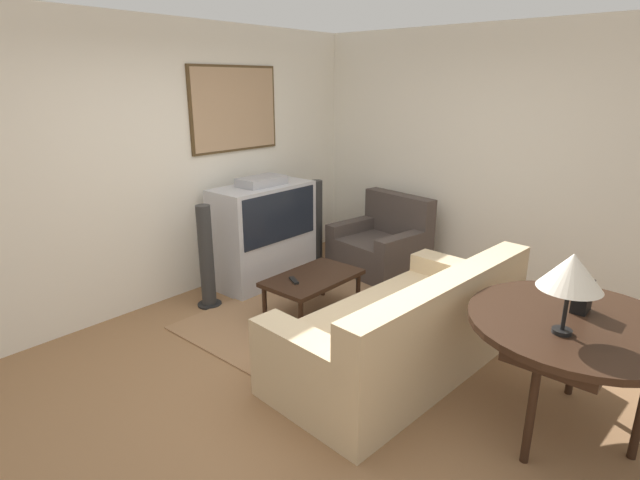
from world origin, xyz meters
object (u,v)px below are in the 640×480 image
object	(u,v)px
coffee_table	(313,281)
console_table	(576,330)
couch	(406,333)
mantel_clock	(583,296)
table_lamp	(572,272)
tv	(264,233)
speaker_tower_left	(206,259)
speaker_tower_right	(317,225)
armchair	(382,247)

from	to	relation	value
coffee_table	console_table	xyz separation A→B (m)	(-0.17, -2.27, 0.34)
couch	mantel_clock	distance (m)	1.27
table_lamp	mantel_clock	world-z (taller)	table_lamp
tv	couch	xyz separation A→B (m)	(-0.51, -2.12, -0.26)
speaker_tower_left	tv	bearing A→B (deg)	4.00
couch	console_table	size ratio (longest dim) A/B	1.74
console_table	speaker_tower_left	size ratio (longest dim) A/B	1.23
mantel_clock	coffee_table	bearing A→B (deg)	89.54
speaker_tower_right	table_lamp	bearing A→B (deg)	-115.51
couch	speaker_tower_left	world-z (taller)	speaker_tower_left
table_lamp	speaker_tower_right	world-z (taller)	table_lamp
tv	console_table	size ratio (longest dim) A/B	0.93
armchair	console_table	world-z (taller)	armchair
speaker_tower_left	armchair	bearing A→B (deg)	-20.82
console_table	mantel_clock	distance (m)	0.22
mantel_clock	speaker_tower_left	size ratio (longest dim) A/B	0.19
table_lamp	console_table	bearing A→B (deg)	-6.40
couch	console_table	bearing A→B (deg)	95.73
couch	speaker_tower_left	xyz separation A→B (m)	(-0.30, 2.06, 0.19)
table_lamp	mantel_clock	bearing A→B (deg)	-0.16
coffee_table	mantel_clock	xyz separation A→B (m)	(-0.02, -2.24, 0.50)
armchair	coffee_table	xyz separation A→B (m)	(-1.44, -0.20, 0.08)
couch	mantel_clock	xyz separation A→B (m)	(0.18, -1.12, 0.57)
tv	mantel_clock	world-z (taller)	tv
speaker_tower_left	speaker_tower_right	distance (m)	1.62
armchair	table_lamp	bearing A→B (deg)	-27.67
armchair	table_lamp	xyz separation A→B (m)	(-1.83, -2.44, 0.85)
speaker_tower_left	couch	bearing A→B (deg)	-81.78
tv	coffee_table	world-z (taller)	tv
table_lamp	coffee_table	bearing A→B (deg)	80.01
couch	armchair	world-z (taller)	armchair
armchair	coffee_table	distance (m)	1.45
tv	speaker_tower_left	distance (m)	0.81
armchair	console_table	distance (m)	2.97
table_lamp	mantel_clock	size ratio (longest dim) A/B	2.42
mantel_clock	speaker_tower_right	world-z (taller)	speaker_tower_right
armchair	mantel_clock	bearing A→B (deg)	-21.56
console_table	table_lamp	size ratio (longest dim) A/B	2.63
armchair	table_lamp	size ratio (longest dim) A/B	2.23
coffee_table	speaker_tower_right	xyz separation A→B (m)	(1.12, 0.94, 0.12)
speaker_tower_left	coffee_table	bearing A→B (deg)	-62.04
armchair	coffee_table	world-z (taller)	armchair
tv	armchair	xyz separation A→B (m)	(1.12, -0.79, -0.27)
armchair	table_lamp	world-z (taller)	table_lamp
speaker_tower_left	speaker_tower_right	bearing A→B (deg)	0.00
couch	table_lamp	bearing A→B (deg)	84.21
coffee_table	couch	bearing A→B (deg)	-99.99
tv	armchair	bearing A→B (deg)	-35.17
mantel_clock	speaker_tower_left	bearing A→B (deg)	98.56
table_lamp	couch	bearing A→B (deg)	80.01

